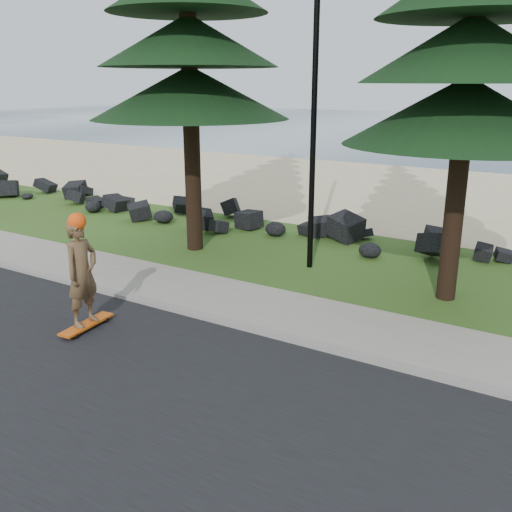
{
  "coord_description": "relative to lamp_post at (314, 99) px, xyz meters",
  "views": [
    {
      "loc": [
        6.07,
        -9.26,
        4.53
      ],
      "look_at": [
        0.37,
        0.0,
        1.18
      ],
      "focal_mm": 40.0,
      "sensor_mm": 36.0,
      "label": 1
    }
  ],
  "objects": [
    {
      "name": "ground",
      "position": [
        0.0,
        -3.2,
        -4.13
      ],
      "size": [
        160.0,
        160.0,
        0.0
      ],
      "primitive_type": "plane",
      "color": "#33531A",
      "rests_on": "ground"
    },
    {
      "name": "sidewalk",
      "position": [
        0.0,
        -3.0,
        -4.09
      ],
      "size": [
        160.0,
        2.0,
        0.08
      ],
      "primitive_type": "cube",
      "color": "gray",
      "rests_on": "ground"
    },
    {
      "name": "lamp_post",
      "position": [
        0.0,
        0.0,
        0.0
      ],
      "size": [
        0.25,
        0.14,
        8.14
      ],
      "color": "black",
      "rests_on": "ground"
    },
    {
      "name": "seawall_boulders",
      "position": [
        0.0,
        2.4,
        -4.13
      ],
      "size": [
        60.0,
        2.4,
        1.1
      ],
      "primitive_type": null,
      "color": "black",
      "rests_on": "ground"
    },
    {
      "name": "road",
      "position": [
        0.0,
        -7.7,
        -4.12
      ],
      "size": [
        160.0,
        7.0,
        0.02
      ],
      "primitive_type": "cube",
      "color": "black",
      "rests_on": "ground"
    },
    {
      "name": "skateboarder",
      "position": [
        -1.88,
        -5.68,
        -3.0
      ],
      "size": [
        0.55,
        1.24,
        2.26
      ],
      "rotation": [
        0.0,
        0.0,
        1.66
      ],
      "color": "#C64D0B",
      "rests_on": "ground"
    },
    {
      "name": "kerb",
      "position": [
        0.0,
        -4.1,
        -4.08
      ],
      "size": [
        160.0,
        0.2,
        0.1
      ],
      "primitive_type": "cube",
      "color": "gray",
      "rests_on": "ground"
    },
    {
      "name": "beach_sand",
      "position": [
        0.0,
        11.3,
        -4.13
      ],
      "size": [
        160.0,
        15.0,
        0.01
      ],
      "primitive_type": "cube",
      "color": "tan",
      "rests_on": "ground"
    }
  ]
}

